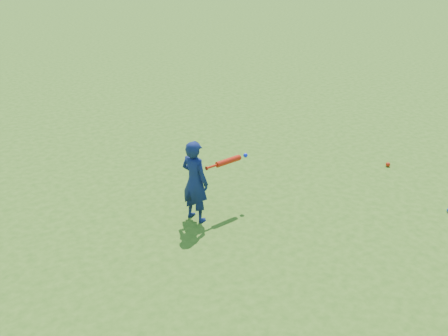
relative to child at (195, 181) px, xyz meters
name	(u,v)px	position (x,y,z in m)	size (l,w,h in m)	color
ground	(228,224)	(0.31, -0.34, -0.59)	(80.00, 80.00, 0.00)	#345E16
child	(195,181)	(0.00, 0.00, 0.00)	(0.43, 0.28, 1.18)	#111C4F
ground_ball_red	(388,164)	(3.61, -0.08, -0.55)	(0.08, 0.08, 0.08)	red
bat_swing	(230,161)	(0.57, 0.04, 0.16)	(0.72, 0.17, 0.08)	red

